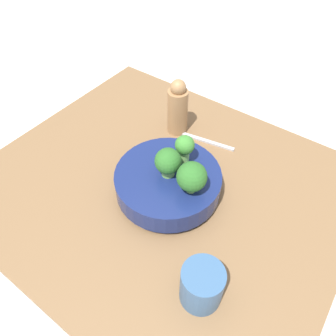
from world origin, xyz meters
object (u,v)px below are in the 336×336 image
(cup, at_px, (202,285))
(bowl, at_px, (168,182))
(pepper_mill, at_px, (178,108))
(fork, at_px, (201,139))

(cup, bearing_deg, bowl, -40.29)
(pepper_mill, height_order, fork, pepper_mill)
(fork, bearing_deg, cup, 121.83)
(bowl, bearing_deg, cup, 139.71)
(fork, bearing_deg, bowl, 99.60)
(bowl, distance_m, cup, 0.25)
(cup, xyz_separation_m, pepper_mill, (0.31, -0.36, 0.03))
(pepper_mill, bearing_deg, cup, 130.12)
(bowl, relative_size, cup, 2.70)
(bowl, relative_size, fork, 1.29)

